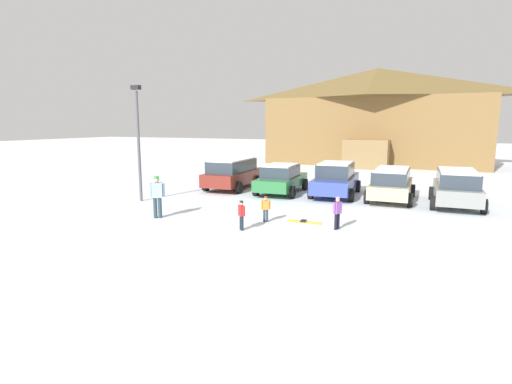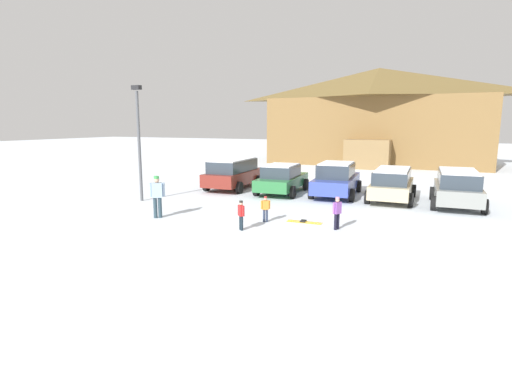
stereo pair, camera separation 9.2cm
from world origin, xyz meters
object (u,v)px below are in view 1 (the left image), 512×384
skier_child_in_purple_jacket (337,211)px  skier_adult_in_blue_parka (157,194)px  parked_green_coupe (281,178)px  skier_child_in_orange_jacket (266,208)px  parked_blue_hatchback (336,179)px  parked_beige_suv (391,183)px  lamp_post (138,137)px  ski_lodge (375,116)px  skier_child_in_red_jacket (242,214)px  parked_grey_wagon (456,187)px  parked_maroon_van (233,173)px  pair_of_skis (304,222)px

skier_child_in_purple_jacket → skier_adult_in_blue_parka: bearing=-170.4°
parked_green_coupe → skier_child_in_orange_jacket: 6.49m
parked_blue_hatchback → skier_child_in_orange_jacket: size_ratio=4.94×
parked_beige_suv → lamp_post: bearing=-155.3°
skier_child_in_purple_jacket → ski_lodge: bearing=95.1°
parked_blue_hatchback → skier_child_in_red_jacket: 8.25m
parked_grey_wagon → lamp_post: 14.80m
parked_blue_hatchback → skier_child_in_red_jacket: bearing=-100.0°
parked_maroon_van → parked_grey_wagon: size_ratio=1.07×
skier_child_in_orange_jacket → pair_of_skis: (1.36, 0.55, -0.54)m
skier_adult_in_blue_parka → parked_green_coupe: bearing=71.7°
parked_maroon_van → lamp_post: 6.02m
pair_of_skis → skier_adult_in_blue_parka: bearing=-163.2°
ski_lodge → parked_green_coupe: 19.11m
skier_child_in_red_jacket → parked_beige_suv: bearing=62.2°
ski_lodge → parked_blue_hatchback: bearing=-88.0°
parked_grey_wagon → parked_beige_suv: bearing=174.2°
parked_green_coupe → pair_of_skis: 6.53m
parked_grey_wagon → skier_child_in_purple_jacket: parked_grey_wagon is taller
parked_green_coupe → skier_child_in_purple_jacket: size_ratio=3.89×
skier_child_in_red_jacket → pair_of_skis: 2.65m
ski_lodge → lamp_post: size_ratio=3.57×
parked_blue_hatchback → parked_grey_wagon: size_ratio=1.12×
skier_child_in_orange_jacket → lamp_post: lamp_post is taller
parked_green_coupe → pair_of_skis: (3.08, -5.71, -0.77)m
ski_lodge → parked_beige_suv: (3.39, -18.38, -3.53)m
ski_lodge → pair_of_skis: (0.87, -24.35, -4.36)m
skier_child_in_purple_jacket → lamp_post: bearing=171.9°
parked_maroon_van → skier_child_in_red_jacket: bearing=-60.7°
parked_green_coupe → lamp_post: size_ratio=0.83×
skier_child_in_purple_jacket → skier_adult_in_blue_parka: (-6.88, -1.16, 0.28)m
parked_green_coupe → parked_grey_wagon: size_ratio=1.04×
parked_grey_wagon → skier_adult_in_blue_parka: bearing=-145.9°
parked_blue_hatchback → skier_adult_in_blue_parka: size_ratio=2.93×
skier_child_in_orange_jacket → pair_of_skis: size_ratio=0.73×
skier_child_in_purple_jacket → lamp_post: (-9.86, 1.41, 2.41)m
ski_lodge → parked_beige_suv: size_ratio=4.32×
parked_beige_suv → skier_child_in_purple_jacket: parked_beige_suv is taller
parked_maroon_van → skier_child_in_purple_jacket: 9.94m
parked_beige_suv → parked_green_coupe: bearing=-177.4°
ski_lodge → pair_of_skis: 24.75m
parked_green_coupe → skier_child_in_red_jacket: 7.81m
parked_green_coupe → parked_blue_hatchback: parked_blue_hatchback is taller
skier_child_in_red_jacket → skier_adult_in_blue_parka: bearing=175.5°
parked_beige_suv → pair_of_skis: size_ratio=3.33×
skier_child_in_purple_jacket → skier_child_in_orange_jacket: 2.72m
skier_child_in_red_jacket → pair_of_skis: size_ratio=0.78×
parked_green_coupe → skier_adult_in_blue_parka: bearing=-108.3°
parked_grey_wagon → skier_child_in_purple_jacket: bearing=-122.7°
skier_child_in_red_jacket → skier_child_in_orange_jacket: (0.32, 1.43, -0.03)m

